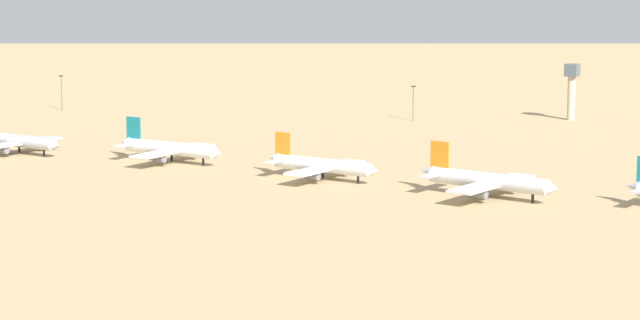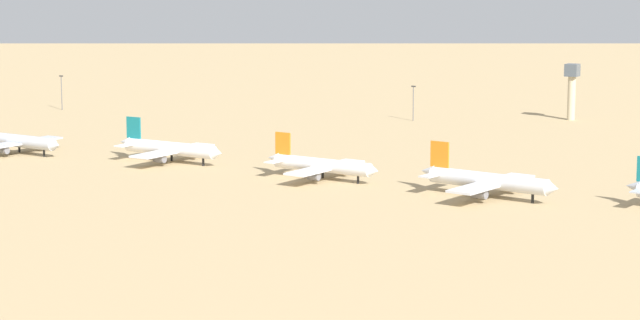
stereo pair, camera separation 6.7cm
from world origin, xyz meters
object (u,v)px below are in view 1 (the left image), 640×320
parked_jet_yellow_1 (16,141)px  parked_jet_orange_3 (321,165)px  light_pole_west (61,90)px  parked_jet_orange_4 (487,181)px  parked_jet_teal_2 (169,148)px  light_pole_mid (413,100)px  control_tower (572,86)px

parked_jet_yellow_1 → parked_jet_orange_3: parked_jet_yellow_1 is taller
light_pole_west → parked_jet_orange_4: bearing=-23.5°
light_pole_west → parked_jet_teal_2: bearing=-37.0°
parked_jet_teal_2 → parked_jet_orange_3: parked_jet_teal_2 is taller
parked_jet_orange_4 → light_pole_west: light_pole_west is taller
parked_jet_yellow_1 → parked_jet_orange_4: parked_jet_orange_4 is taller
parked_jet_orange_3 → light_pole_mid: 144.69m
light_pole_west → light_pole_mid: bearing=14.9°
parked_jet_teal_2 → parked_jet_orange_3: bearing=-1.6°
parked_jet_yellow_1 → parked_jet_teal_2: parked_jet_teal_2 is taller
parked_jet_teal_2 → light_pole_mid: size_ratio=2.91×
light_pole_west → light_pole_mid: (149.29, 39.80, -0.40)m
parked_jet_teal_2 → parked_jet_orange_4: parked_jet_orange_4 is taller
parked_jet_orange_4 → control_tower: bearing=108.9°
parked_jet_teal_2 → control_tower: size_ratio=1.81×
light_pole_west → light_pole_mid: size_ratio=1.05×
parked_jet_orange_3 → parked_jet_orange_4: bearing=1.5°
parked_jet_teal_2 → control_tower: 186.29m
light_pole_mid → parked_jet_yellow_1: bearing=-118.2°
parked_jet_orange_4 → control_tower: control_tower is taller
parked_jet_yellow_1 → parked_jet_orange_4: 166.92m
parked_jet_orange_4 → light_pole_mid: 168.66m
parked_jet_teal_2 → light_pole_west: bearing=145.7°
parked_jet_teal_2 → parked_jet_orange_3: (58.01, -4.43, -0.23)m
parked_jet_orange_4 → parked_jet_teal_2: bearing=-175.9°
parked_jet_yellow_1 → light_pole_west: 127.64m
parked_jet_teal_2 → light_pole_mid: (22.10, 135.67, 3.82)m
parked_jet_orange_3 → control_tower: (18.86, 173.87, 9.51)m
parked_jet_orange_4 → light_pole_west: (-238.30, 103.41, 4.08)m
control_tower → parked_jet_teal_2: bearing=-114.4°
parked_jet_teal_2 → control_tower: control_tower is taller
parked_jet_yellow_1 → parked_jet_teal_2: 56.65m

